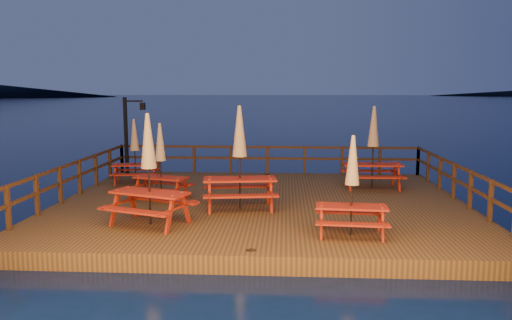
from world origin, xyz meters
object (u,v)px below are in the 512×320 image
Objects in this scene: picnic_table_0 at (135,150)px; picnic_table_1 at (149,167)px; lamp_post at (130,128)px; picnic_table_2 at (373,146)px.

picnic_table_0 is 0.83× the size of picnic_table_1.
picnic_table_1 is at bearing -79.87° from picnic_table_0.
lamp_post is at bearing 130.76° from picnic_table_1.
lamp_post is 1.31× the size of picnic_table_0.
picnic_table_2 is (8.24, -0.40, 0.25)m from picnic_table_0.
picnic_table_1 is 7.96m from picnic_table_2.
picnic_table_1 is at bearing -69.30° from lamp_post.
picnic_table_2 is at bearing -13.04° from picnic_table_0.
lamp_post is 1.08× the size of picnic_table_2.
picnic_table_0 is at bearing 176.36° from picnic_table_2.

